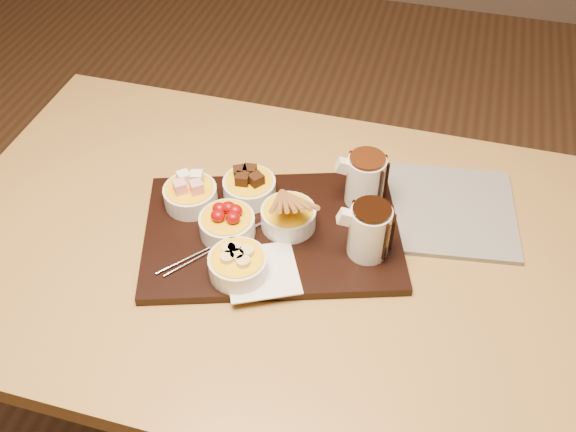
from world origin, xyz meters
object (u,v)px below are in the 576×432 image
(pitcher_dark_chocolate, at_px, (369,232))
(pitcher_milk_chocolate, at_px, (365,180))
(dining_table, at_px, (265,273))
(bowl_strawberries, at_px, (227,225))
(newspaper, at_px, (434,209))
(serving_board, at_px, (272,233))

(pitcher_dark_chocolate, bearing_deg, pitcher_milk_chocolate, 85.60)
(dining_table, bearing_deg, bowl_strawberries, -162.89)
(dining_table, relative_size, bowl_strawberries, 12.00)
(pitcher_dark_chocolate, xyz_separation_m, newspaper, (0.10, 0.15, -0.06))
(bowl_strawberries, xyz_separation_m, pitcher_dark_chocolate, (0.25, 0.02, 0.03))
(bowl_strawberries, bearing_deg, pitcher_milk_chocolate, 34.50)
(dining_table, distance_m, pitcher_milk_chocolate, 0.26)
(bowl_strawberries, bearing_deg, pitcher_dark_chocolate, 5.46)
(serving_board, relative_size, pitcher_milk_chocolate, 4.69)
(pitcher_milk_chocolate, xyz_separation_m, newspaper, (0.13, 0.02, -0.06))
(bowl_strawberries, distance_m, newspaper, 0.39)
(serving_board, height_order, newspaper, serving_board)
(dining_table, height_order, bowl_strawberries, bowl_strawberries)
(dining_table, height_order, pitcher_milk_chocolate, pitcher_milk_chocolate)
(bowl_strawberries, bearing_deg, newspaper, 26.44)
(pitcher_milk_chocolate, bearing_deg, dining_table, -158.35)
(serving_board, height_order, pitcher_milk_chocolate, pitcher_milk_chocolate)
(serving_board, xyz_separation_m, pitcher_dark_chocolate, (0.18, -0.01, 0.06))
(pitcher_dark_chocolate, relative_size, newspaper, 0.32)
(pitcher_dark_chocolate, height_order, pitcher_milk_chocolate, same)
(dining_table, height_order, newspaper, newspaper)
(dining_table, bearing_deg, pitcher_milk_chocolate, 39.76)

